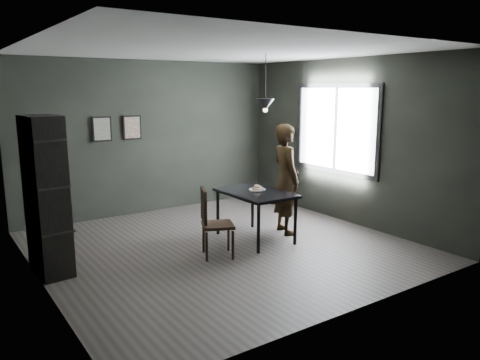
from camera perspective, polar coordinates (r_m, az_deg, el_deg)
ground at (r=6.98m, az=-2.16°, el=-8.05°), size 5.00×5.00×0.00m
back_wall at (r=8.86m, az=-10.94°, el=5.13°), size 5.00×0.10×2.80m
ceiling at (r=6.62m, az=-2.34°, el=15.51°), size 5.00×5.00×0.02m
window_assembly at (r=8.35m, az=11.57°, el=6.13°), size 0.04×1.96×1.56m
cafe_table at (r=7.12m, az=1.89°, el=-2.04°), size 0.80×1.20×0.75m
white_plate at (r=7.19m, az=2.11°, el=-1.23°), size 0.23×0.23×0.01m
donut_pile at (r=7.18m, az=2.11°, el=-0.99°), size 0.18×0.18×0.08m
woman at (r=7.45m, az=5.60°, el=0.11°), size 0.56×0.72×1.75m
wood_chair at (r=6.42m, az=-3.50°, el=-4.67°), size 0.55×0.55×0.96m
shelf_unit at (r=6.19m, az=-22.53°, el=-1.90°), size 0.43×0.69×1.98m
pendant_lamp at (r=7.17m, az=3.11°, el=9.17°), size 0.28×0.28×0.86m
framed_print_left at (r=8.49m, az=-16.49°, el=5.98°), size 0.34×0.04×0.44m
framed_print_right at (r=8.68m, az=-13.03°, el=6.25°), size 0.34×0.04×0.44m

